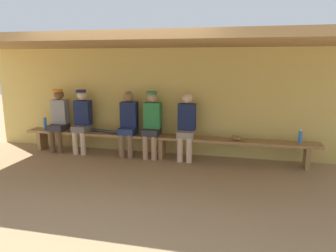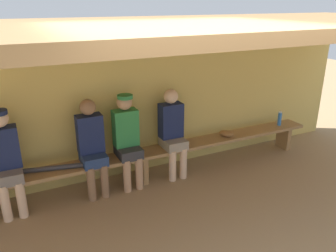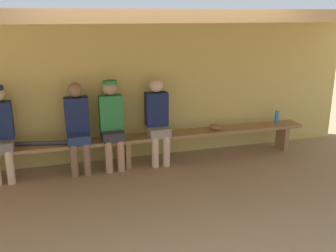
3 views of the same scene
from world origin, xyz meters
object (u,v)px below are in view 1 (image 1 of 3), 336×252
player_in_blue (186,124)px  water_bottle_orange (300,137)px  player_in_red (82,118)px  player_leftmost (59,117)px  bench (162,139)px  player_middle (152,121)px  water_bottle_clear (45,123)px  player_with_sunglasses (128,121)px  baseball_bat (105,131)px  baseball_glove_tan (236,138)px

player_in_blue → water_bottle_orange: 2.12m
player_in_red → water_bottle_orange: size_ratio=5.25×
player_in_blue → player_leftmost: size_ratio=0.99×
bench → player_leftmost: player_leftmost is taller
player_leftmost → water_bottle_orange: 4.91m
bench → player_leftmost: bearing=179.9°
player_leftmost → water_bottle_orange: (4.91, 0.00, -0.16)m
player_middle → water_bottle_clear: 2.45m
water_bottle_clear → player_in_blue: bearing=-0.0°
player_leftmost → water_bottle_orange: size_ratio=5.25×
water_bottle_orange → bench: bearing=-179.9°
player_with_sunglasses → player_middle: bearing=0.1°
player_with_sunglasses → player_in_blue: bearing=0.0°
water_bottle_clear → player_middle: bearing=-0.0°
player_leftmost → baseball_bat: bearing=-0.2°
water_bottle_clear → baseball_bat: bearing=-0.2°
player_middle → water_bottle_orange: bearing=0.0°
player_middle → player_with_sunglasses: size_ratio=1.01×
player_in_red → baseball_glove_tan: size_ratio=5.60×
water_bottle_clear → baseball_bat: (1.41, -0.01, -0.10)m
player_in_red → player_in_blue: size_ratio=1.01×
bench → baseball_bat: (-1.24, -0.00, 0.11)m
bench → player_in_blue: player_in_blue is taller
player_in_red → player_in_blue: 2.25m
bench → baseball_glove_tan: size_ratio=25.00×
water_bottle_orange → baseball_bat: bearing=-179.9°
player_in_blue → player_in_red: bearing=180.0°
player_in_blue → water_bottle_clear: size_ratio=4.73×
player_in_blue → baseball_bat: (-1.74, -0.00, -0.24)m
water_bottle_orange → baseball_glove_tan: 1.14m
player_in_red → player_middle: (1.54, 0.00, 0.00)m
baseball_bat → player_with_sunglasses: bearing=12.4°
player_in_blue → player_leftmost: (-2.80, 0.00, 0.02)m
player_in_blue → player_with_sunglasses: same height
bench → water_bottle_orange: bearing=0.1°
water_bottle_clear → bench: bearing=-0.1°
player_in_blue → baseball_bat: size_ratio=1.49×
player_in_blue → player_middle: size_ratio=0.99×
bench → player_leftmost: size_ratio=4.46×
player_in_blue → player_leftmost: bearing=180.0°
player_in_blue → baseball_glove_tan: bearing=-0.7°
player_leftmost → baseball_glove_tan: bearing=-0.2°
player_with_sunglasses → baseball_glove_tan: player_with_sunglasses is taller
player_with_sunglasses → water_bottle_clear: 1.95m
bench → water_bottle_orange: size_ratio=23.40×
player_in_red → player_with_sunglasses: size_ratio=1.01×
player_in_blue → player_with_sunglasses: size_ratio=1.00×
water_bottle_orange → player_middle: bearing=-180.0°
player_in_red → player_leftmost: (-0.55, 0.00, 0.00)m
bench → baseball_bat: 1.25m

